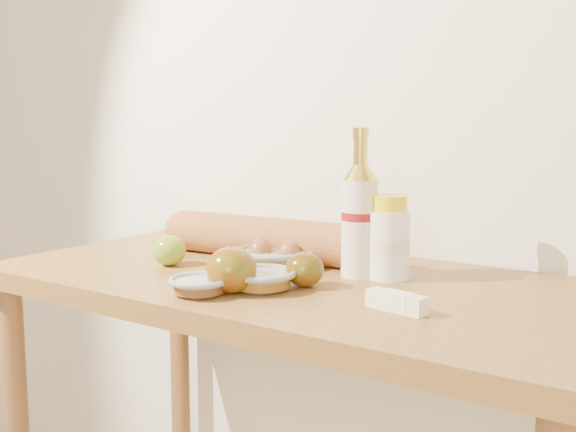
% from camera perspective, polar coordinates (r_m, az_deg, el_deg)
% --- Properties ---
extents(back_wall, '(3.50, 0.02, 2.60)m').
position_cam_1_polar(back_wall, '(1.63, 7.37, 11.27)').
color(back_wall, white).
rests_on(back_wall, ground).
extents(table, '(1.20, 0.60, 0.90)m').
position_cam_1_polar(table, '(1.41, 0.70, -9.67)').
color(table, olive).
rests_on(table, ground).
extents(bourbon_bottle, '(0.08, 0.08, 0.28)m').
position_cam_1_polar(bourbon_bottle, '(1.37, 5.68, -0.07)').
color(bourbon_bottle, silver).
rests_on(bourbon_bottle, table).
extents(cream_bottle, '(0.08, 0.08, 0.16)m').
position_cam_1_polar(cream_bottle, '(1.36, 7.96, -1.90)').
color(cream_bottle, white).
rests_on(cream_bottle, table).
extents(egg_bowl, '(0.21, 0.21, 0.06)m').
position_cam_1_polar(egg_bowl, '(1.47, -0.86, -3.07)').
color(egg_bowl, gray).
rests_on(egg_bowl, table).
extents(baguette, '(0.55, 0.14, 0.09)m').
position_cam_1_polar(baguette, '(1.53, -1.47, -1.79)').
color(baguette, '#B77037').
rests_on(baguette, table).
extents(apple_yellowgreen, '(0.07, 0.07, 0.06)m').
position_cam_1_polar(apple_yellowgreen, '(1.49, -9.35, -2.69)').
color(apple_yellowgreen, '#A49C20').
rests_on(apple_yellowgreen, table).
extents(apple_redgreen_front, '(0.09, 0.09, 0.08)m').
position_cam_1_polar(apple_redgreen_front, '(1.25, -4.49, -4.27)').
color(apple_redgreen_front, '#931408').
rests_on(apple_redgreen_front, table).
extents(apple_redgreen_right, '(0.09, 0.09, 0.06)m').
position_cam_1_polar(apple_redgreen_right, '(1.29, 1.32, -4.24)').
color(apple_redgreen_right, maroon).
rests_on(apple_redgreen_right, table).
extents(sugar_bowl, '(0.13, 0.13, 0.03)m').
position_cam_1_polar(sugar_bowl, '(1.25, -7.04, -5.47)').
color(sugar_bowl, '#8D9A94').
rests_on(sugar_bowl, table).
extents(syrup_bowl, '(0.13, 0.13, 0.04)m').
position_cam_1_polar(syrup_bowl, '(1.28, -2.07, -5.02)').
color(syrup_bowl, gray).
rests_on(syrup_bowl, table).
extents(butter_stick, '(0.11, 0.04, 0.03)m').
position_cam_1_polar(butter_stick, '(1.16, 8.58, -6.72)').
color(butter_stick, '#FBF4C2').
rests_on(butter_stick, table).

